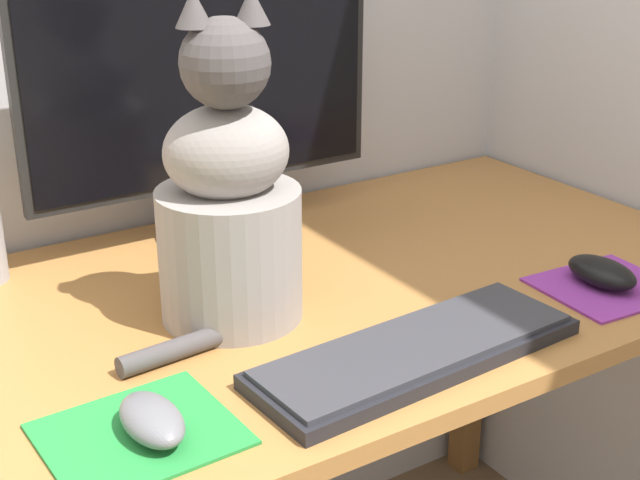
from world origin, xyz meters
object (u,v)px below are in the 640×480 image
at_px(monitor, 205,99).
at_px(computer_mouse_right, 602,272).
at_px(cat, 228,204).
at_px(computer_mouse_left, 152,419).
at_px(keyboard, 416,351).

distance_m(monitor, computer_mouse_right, 0.63).
relative_size(computer_mouse_right, cat, 0.26).
distance_m(computer_mouse_left, cat, 0.31).
height_order(computer_mouse_left, cat, cat).
distance_m(computer_mouse_left, computer_mouse_right, 0.67).
relative_size(keyboard, computer_mouse_right, 3.92).
distance_m(keyboard, cat, 0.29).
bearing_deg(computer_mouse_right, keyboard, -176.11).
bearing_deg(cat, keyboard, -44.14).
height_order(computer_mouse_right, cat, cat).
bearing_deg(computer_mouse_right, computer_mouse_left, -179.59).
bearing_deg(computer_mouse_right, cat, 157.67).
bearing_deg(keyboard, monitor, 90.00).
height_order(keyboard, cat, cat).
relative_size(monitor, computer_mouse_right, 5.25).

